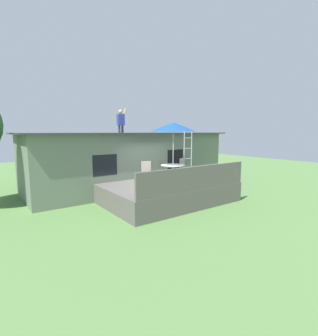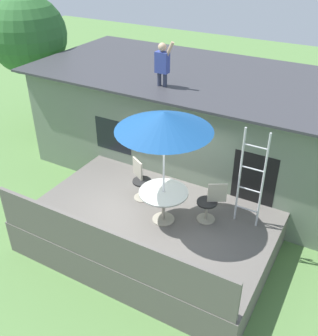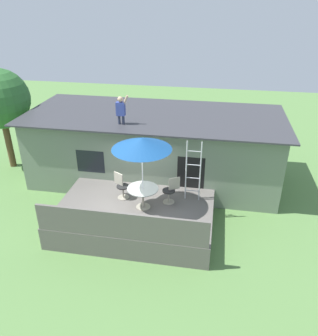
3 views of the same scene
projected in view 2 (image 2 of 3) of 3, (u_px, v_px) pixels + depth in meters
ground_plane at (152, 243)px, 9.14m from camera, size 40.00×40.00×0.00m
house at (216, 127)px, 11.05m from camera, size 10.50×4.50×2.90m
deck at (152, 230)px, 8.93m from camera, size 5.28×3.52×0.80m
deck_railing at (104, 247)px, 7.22m from camera, size 5.18×0.08×0.90m
patio_table at (164, 198)px, 8.30m from camera, size 1.04×1.04×0.74m
patio_umbrella at (164, 121)px, 7.37m from camera, size 1.90×1.90×2.54m
step_ladder at (251, 179)px, 7.96m from camera, size 0.52×0.04×2.20m
person_figure at (163, 62)px, 9.38m from camera, size 0.47×0.20×1.11m
patio_chair_left at (141, 180)px, 9.11m from camera, size 0.58×0.44×0.92m
patio_chair_right at (210, 202)px, 8.38m from camera, size 0.57×0.44×0.92m
backyard_tree at (27, 35)px, 12.95m from camera, size 2.59×2.59×4.51m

